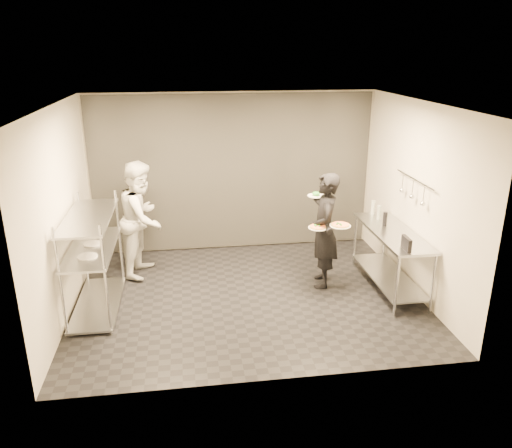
{
  "coord_description": "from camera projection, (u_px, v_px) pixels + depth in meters",
  "views": [
    {
      "loc": [
        -0.83,
        -6.58,
        3.5
      ],
      "look_at": [
        0.14,
        0.1,
        1.1
      ],
      "focal_mm": 35.0,
      "sensor_mm": 36.0,
      "label": 1
    }
  ],
  "objects": [
    {
      "name": "bottle_clear",
      "position": [
        379.0,
        213.0,
        7.86
      ],
      "size": [
        0.07,
        0.07,
        0.23
      ],
      "primitive_type": "cylinder",
      "color": "gray",
      "rests_on": "prep_counter"
    },
    {
      "name": "pizza_plate_far",
      "position": [
        340.0,
        225.0,
        7.23
      ],
      "size": [
        0.31,
        0.31,
        0.05
      ],
      "color": "white",
      "rests_on": "waiter"
    },
    {
      "name": "utensil_rail",
      "position": [
        413.0,
        190.0,
        7.23
      ],
      "size": [
        0.07,
        1.2,
        0.31
      ],
      "color": "#B2B5BA",
      "rests_on": "room_shell"
    },
    {
      "name": "prep_counter",
      "position": [
        391.0,
        249.0,
        7.5
      ],
      "size": [
        0.6,
        1.8,
        0.92
      ],
      "color": "#B2B5BA",
      "rests_on": "ground"
    },
    {
      "name": "pos_monitor",
      "position": [
        406.0,
        244.0,
        6.69
      ],
      "size": [
        0.06,
        0.25,
        0.18
      ],
      "primitive_type": "cube",
      "rotation": [
        0.0,
        0.0,
        -0.03
      ],
      "color": "black",
      "rests_on": "prep_counter"
    },
    {
      "name": "pizza_plate_near",
      "position": [
        318.0,
        227.0,
        7.27
      ],
      "size": [
        0.29,
        0.29,
        0.05
      ],
      "color": "white",
      "rests_on": "waiter"
    },
    {
      "name": "chef",
      "position": [
        142.0,
        218.0,
        7.93
      ],
      "size": [
        0.91,
        1.05,
        1.85
      ],
      "primitive_type": "imported",
      "rotation": [
        0.0,
        0.0,
        1.3
      ],
      "color": "silver",
      "rests_on": "ground"
    },
    {
      "name": "pass_rack",
      "position": [
        93.0,
        257.0,
        6.87
      ],
      "size": [
        0.6,
        1.6,
        1.5
      ],
      "color": "#B2B5BA",
      "rests_on": "ground"
    },
    {
      "name": "waiter",
      "position": [
        324.0,
        231.0,
        7.52
      ],
      "size": [
        0.55,
        0.72,
        1.77
      ],
      "primitive_type": "imported",
      "rotation": [
        0.0,
        0.0,
        -1.78
      ],
      "color": "black",
      "rests_on": "ground"
    },
    {
      "name": "room_shell",
      "position": [
        238.0,
        185.0,
        8.05
      ],
      "size": [
        5.0,
        4.0,
        2.8
      ],
      "color": "black",
      "rests_on": "ground"
    },
    {
      "name": "bottle_green",
      "position": [
        373.0,
        208.0,
        8.11
      ],
      "size": [
        0.06,
        0.06,
        0.23
      ],
      "primitive_type": "cylinder",
      "color": "gray",
      "rests_on": "prep_counter"
    },
    {
      "name": "salad_plate",
      "position": [
        316.0,
        195.0,
        7.63
      ],
      "size": [
        0.26,
        0.26,
        0.07
      ],
      "color": "white",
      "rests_on": "waiter"
    },
    {
      "name": "bottle_dark",
      "position": [
        385.0,
        219.0,
        7.58
      ],
      "size": [
        0.06,
        0.06,
        0.22
      ],
      "primitive_type": "cylinder",
      "color": "black",
      "rests_on": "prep_counter"
    }
  ]
}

